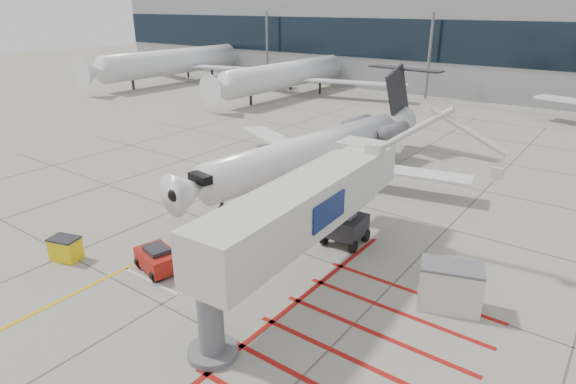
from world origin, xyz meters
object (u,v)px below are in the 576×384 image
Objects in this scene: regional_jet at (293,137)px; spill_bin at (65,248)px; jet_bridge at (294,221)px; pushback_tug at (158,258)px.

regional_jet reaches higher than spill_bin.
jet_bridge reaches higher than spill_bin.
jet_bridge is at bearing -46.92° from regional_jet.
regional_jet reaches higher than pushback_tug.
spill_bin is at bearing -94.70° from regional_jet.
jet_bridge is at bearing 6.99° from spill_bin.
pushback_tug is (-6.62, -3.03, -2.81)m from jet_bridge.
jet_bridge is 13.09m from spill_bin.
pushback_tug is 5.50m from spill_bin.
spill_bin is (-11.65, -5.24, -2.87)m from jet_bridge.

